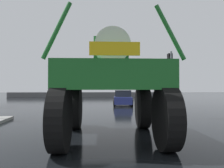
{
  "coord_description": "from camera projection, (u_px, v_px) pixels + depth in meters",
  "views": [
    {
      "loc": [
        -0.04,
        -1.38,
        1.79
      ],
      "look_at": [
        0.87,
        8.68,
        1.95
      ],
      "focal_mm": 34.52,
      "sensor_mm": 36.0,
      "label": 1
    }
  ],
  "objects": [
    {
      "name": "oversize_sprayer",
      "position": [
        111.0,
        84.0,
        7.75
      ],
      "size": [
        3.99,
        5.48,
        4.13
      ],
      "rotation": [
        0.0,
        0.0,
        1.53
      ],
      "color": "black",
      "rests_on": "ground"
    },
    {
      "name": "ground_plane",
      "position": [
        93.0,
        107.0,
        19.27
      ],
      "size": [
        120.0,
        120.0,
        0.0
      ],
      "primitive_type": "plane",
      "color": "black"
    },
    {
      "name": "sedan_ahead",
      "position": [
        123.0,
        98.0,
        21.85
      ],
      "size": [
        2.26,
        4.27,
        1.52
      ],
      "rotation": [
        0.0,
        0.0,
        1.45
      ],
      "color": "navy",
      "rests_on": "ground"
    },
    {
      "name": "roadside_barrier",
      "position": [
        93.0,
        95.0,
        40.65
      ],
      "size": [
        31.27,
        0.24,
        0.9
      ],
      "primitive_type": "cube",
      "color": "#59595B",
      "rests_on": "ground"
    },
    {
      "name": "traffic_signal_near_right",
      "position": [
        170.0,
        69.0,
        12.93
      ],
      "size": [
        0.24,
        0.54,
        3.94
      ],
      "color": "slate",
      "rests_on": "ground"
    }
  ]
}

